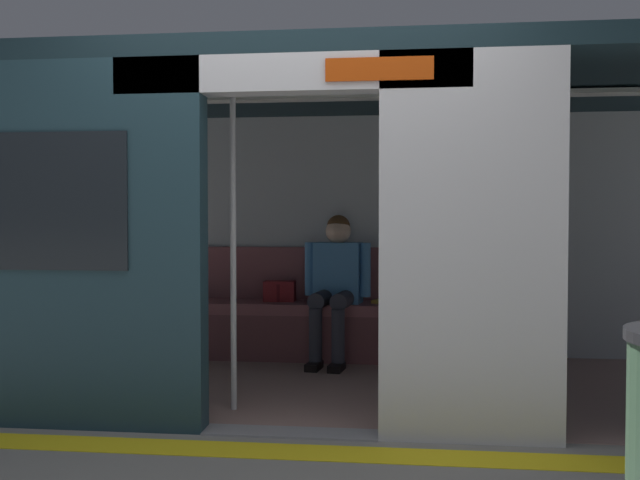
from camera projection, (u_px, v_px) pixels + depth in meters
ground_plane at (291, 434)px, 3.85m from camera, size 60.00×60.00×0.00m
platform_edge_strip at (281, 451)px, 3.55m from camera, size 8.00×0.24×0.01m
train_car at (306, 182)px, 4.89m from camera, size 6.40×2.51×2.17m
bench_seat at (328, 316)px, 5.82m from camera, size 3.05×0.44×0.47m
person_seated at (336, 277)px, 5.75m from camera, size 0.55×0.71×1.20m
handbag at (280, 291)px, 5.94m from camera, size 0.26×0.15×0.17m
book at (386, 301)px, 5.83m from camera, size 0.24×0.26×0.03m
grab_pole_door at (233, 245)px, 4.29m from camera, size 0.04×0.04×2.03m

